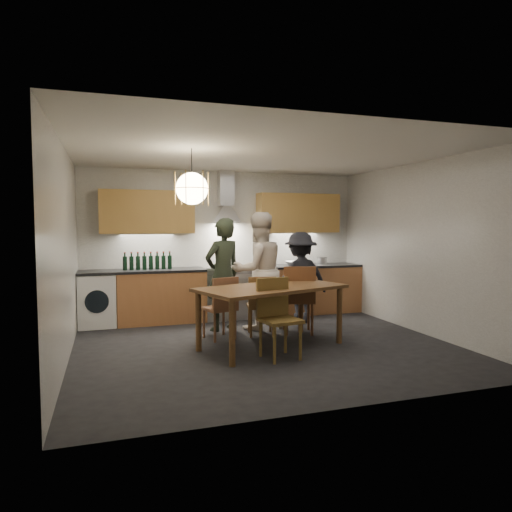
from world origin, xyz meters
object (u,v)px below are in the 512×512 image
object	(u,v)px
wine_bottles	(148,261)
stock_pot	(322,261)
chair_front	(277,312)
person_right	(300,277)
chair_back_left	(222,304)
person_mid	(258,271)
dining_table	(271,293)
mixing_bowl	(294,263)
person_left	(223,274)

from	to	relation	value
wine_bottles	stock_pot	bearing A→B (deg)	0.79
chair_front	person_right	bearing A→B (deg)	49.56
chair_back_left	person_mid	distance (m)	0.97
dining_table	wine_bottles	xyz separation A→B (m)	(-1.45, 2.05, 0.32)
person_mid	mixing_bowl	xyz separation A→B (m)	(1.00, 0.93, 0.02)
chair_front	person_right	distance (m)	2.07
dining_table	stock_pot	bearing A→B (deg)	31.58
person_mid	mixing_bowl	distance (m)	1.37
mixing_bowl	wine_bottles	distance (m)	2.63
chair_back_left	chair_front	world-z (taller)	chair_front
chair_back_left	person_right	distance (m)	1.71
person_left	stock_pot	size ratio (longest dim) A/B	9.59
chair_back_left	mixing_bowl	bearing A→B (deg)	-155.99
person_right	wine_bottles	distance (m)	2.57
person_left	stock_pot	xyz separation A→B (m)	(2.16, 0.93, 0.09)
mixing_bowl	person_mid	bearing A→B (deg)	-137.00
person_right	mixing_bowl	distance (m)	0.77
wine_bottles	person_right	bearing A→B (deg)	-16.98
person_left	dining_table	bearing A→B (deg)	85.15
stock_pot	person_left	bearing A→B (deg)	-156.69
chair_front	chair_back_left	bearing A→B (deg)	105.12
wine_bottles	person_left	bearing A→B (deg)	-39.56
chair_back_left	person_left	world-z (taller)	person_left
mixing_bowl	person_left	bearing A→B (deg)	-151.09
chair_back_left	wine_bottles	xyz separation A→B (m)	(-0.91, 1.48, 0.53)
chair_back_left	wine_bottles	world-z (taller)	wine_bottles
person_left	person_right	bearing A→B (deg)	162.99
chair_front	stock_pot	bearing A→B (deg)	44.93
person_left	person_mid	size ratio (longest dim) A/B	0.95
person_right	stock_pot	world-z (taller)	person_right
person_right	stock_pot	size ratio (longest dim) A/B	8.35
chair_back_left	chair_front	xyz separation A→B (m)	(0.45, -1.02, 0.04)
dining_table	chair_back_left	bearing A→B (deg)	114.92
chair_front	mixing_bowl	world-z (taller)	chair_front
stock_pot	mixing_bowl	bearing A→B (deg)	-173.39
dining_table	chair_front	world-z (taller)	chair_front
mixing_bowl	chair_back_left	bearing A→B (deg)	-139.74
chair_front	wine_bottles	xyz separation A→B (m)	(-1.36, 2.50, 0.48)
dining_table	stock_pot	world-z (taller)	stock_pot
person_left	mixing_bowl	distance (m)	1.78
person_right	mixing_bowl	size ratio (longest dim) A/B	4.77
person_left	wine_bottles	xyz separation A→B (m)	(-1.07, 0.89, 0.17)
person_left	wine_bottles	world-z (taller)	person_left
person_left	person_mid	distance (m)	0.57
chair_front	dining_table	bearing A→B (deg)	69.99
chair_front	person_mid	bearing A→B (deg)	71.38
person_left	chair_front	bearing A→B (deg)	77.44
chair_back_left	person_right	size ratio (longest dim) A/B	0.60
chair_front	person_right	size ratio (longest dim) A/B	0.64
dining_table	chair_front	distance (m)	0.48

